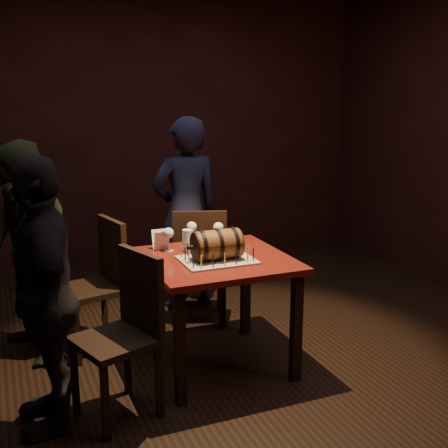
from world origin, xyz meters
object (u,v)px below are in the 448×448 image
Objects in this scene: wine_glass_right at (218,228)px; pint_of_ale at (188,241)px; barrel_cake at (217,245)px; wine_glass_mid at (192,228)px; pub_table at (217,274)px; chair_back at (200,260)px; chair_left_rear at (100,278)px; wine_glass_left at (168,234)px; person_left_front at (44,296)px; person_left_rear at (24,253)px; chair_left_front at (127,325)px; person_back at (186,214)px.

wine_glass_right reaches higher than pint_of_ale.
barrel_cake is 0.38m from wine_glass_right.
wine_glass_right is at bearing -27.75° from wine_glass_mid.
pub_table is 0.38m from wine_glass_right.
wine_glass_mid is 0.19m from wine_glass_right.
chair_back is 1.00× the size of chair_left_rear.
chair_left_rear is (-0.78, 0.28, -0.35)m from wine_glass_right.
person_left_front reaches higher than wine_glass_left.
person_left_rear is at bearing -176.15° from person_left_front.
chair_left_rear is (-0.53, 0.36, -0.30)m from pint_of_ale.
chair_left_rear is 0.62× the size of person_left_rear.
pint_of_ale is 0.16× the size of chair_left_rear.
wine_glass_left is at bearing 152.32° from pint_of_ale.
chair_left_front is 0.48m from person_left_front.
pub_table is at bearing -40.39° from chair_left_rear.
chair_left_front reaches higher than pub_table.
person_left_front reaches higher than chair_left_rear.
chair_left_front reaches higher than wine_glass_mid.
person_left_front is (-1.21, -0.57, -0.12)m from wine_glass_right.
pub_table is 6.00× the size of pint_of_ale.
pub_table is at bearing -83.25° from wine_glass_mid.
chair_left_rear is 1.00× the size of chair_left_front.
pint_of_ale is at bearing -34.69° from chair_left_rear.
chair_back is at bearing 61.45° from wine_glass_mid.
chair_left_rear reaches higher than wine_glass_mid.
chair_back is 1.29m from person_left_rear.
chair_left_front is (-0.42, -0.58, -0.35)m from wine_glass_left.
wine_glass_left is 1.01m from person_left_front.
person_left_front reaches higher than pub_table.
barrel_cake is 0.76m from chair_left_front.
pint_of_ale is at bearing -161.68° from wine_glass_right.
chair_left_rear is at bearing 139.61° from pub_table.
pub_table is 0.43m from wine_glass_mid.
wine_glass_right is 0.90m from chair_left_rear.
chair_back reaches higher than pub_table.
wine_glass_left is 1.00× the size of wine_glass_mid.
barrel_cake is 0.85m from chair_back.
chair_left_rear reaches higher than wine_glass_right.
chair_back reaches higher than wine_glass_left.
chair_left_front is at bearing -154.18° from pub_table.
person_left_front is (-0.43, -0.85, 0.22)m from chair_left_rear.
person_left_front reaches higher than wine_glass_right.
barrel_cake reaches higher than wine_glass_mid.
wine_glass_right is 0.27m from pint_of_ale.
pub_table is 0.97× the size of chair_left_front.
wine_glass_right is 0.11× the size of person_left_front.
wine_glass_mid is 0.20m from pint_of_ale.
pint_of_ale is 0.63m from chair_back.
wine_glass_right is 0.84m from person_back.
person_back reaches higher than barrel_cake.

